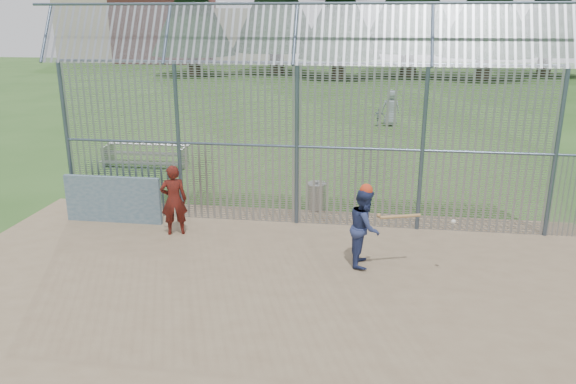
% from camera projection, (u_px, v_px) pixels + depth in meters
% --- Properties ---
extents(ground, '(120.00, 120.00, 0.00)m').
position_uv_depth(ground, '(273.00, 285.00, 10.97)').
color(ground, '#2D511E').
rests_on(ground, ground).
extents(dirt_infield, '(14.00, 10.00, 0.02)m').
position_uv_depth(dirt_infield, '(269.00, 297.00, 10.50)').
color(dirt_infield, '#756047').
rests_on(dirt_infield, ground).
extents(dugout_wall, '(2.50, 0.12, 1.20)m').
position_uv_depth(dugout_wall, '(113.00, 199.00, 14.16)').
color(dugout_wall, '#38566B').
rests_on(dugout_wall, dirt_infield).
extents(batter, '(0.65, 0.82, 1.66)m').
position_uv_depth(batter, '(365.00, 227.00, 11.65)').
color(batter, navy).
rests_on(batter, dirt_infield).
extents(onlooker, '(0.72, 0.59, 1.70)m').
position_uv_depth(onlooker, '(174.00, 200.00, 13.30)').
color(onlooker, maroon).
rests_on(onlooker, dirt_infield).
extents(bg_kid_standing, '(0.88, 0.61, 1.74)m').
position_uv_depth(bg_kid_standing, '(391.00, 108.00, 26.87)').
color(bg_kid_standing, gray).
rests_on(bg_kid_standing, ground).
extents(bg_kid_seated, '(0.55, 0.27, 0.91)m').
position_uv_depth(bg_kid_seated, '(379.00, 117.00, 26.79)').
color(bg_kid_seated, slate).
rests_on(bg_kid_seated, ground).
extents(batting_gear, '(1.89, 0.55, 0.66)m').
position_uv_depth(batting_gear, '(374.00, 196.00, 11.38)').
color(batting_gear, red).
rests_on(batting_gear, ground).
extents(trash_can, '(0.56, 0.56, 0.82)m').
position_uv_depth(trash_can, '(316.00, 196.00, 15.21)').
color(trash_can, '#93969B').
rests_on(trash_can, ground).
extents(bleacher, '(3.00, 0.95, 0.72)m').
position_uv_depth(bleacher, '(145.00, 155.00, 19.66)').
color(bleacher, gray).
rests_on(bleacher, ground).
extents(backstop_fence, '(20.09, 0.81, 5.30)m').
position_uv_depth(backstop_fence, '(372.00, 135.00, 13.27)').
color(backstop_fence, '#47566B').
rests_on(backstop_fence, ground).
extents(distant_buildings, '(26.50, 10.50, 8.00)m').
position_uv_depth(distant_buildings, '(160.00, 30.00, 66.44)').
color(distant_buildings, brown).
rests_on(distant_buildings, ground).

